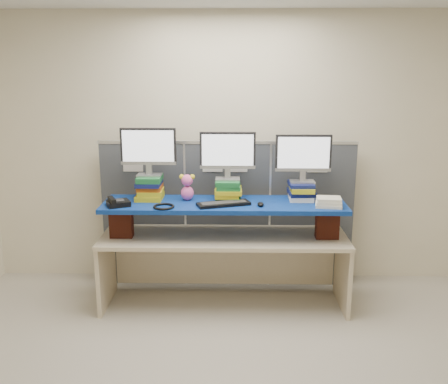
{
  "coord_description": "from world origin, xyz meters",
  "views": [
    {
      "loc": [
        0.06,
        -3.16,
        2.24
      ],
      "look_at": [
        -0.03,
        1.29,
        1.13
      ],
      "focal_mm": 40.0,
      "sensor_mm": 36.0,
      "label": 1
    }
  ],
  "objects_px": {
    "monitor_left": "(148,149)",
    "monitor_right": "(303,156)",
    "blue_board": "(224,205)",
    "monitor_center": "(228,153)",
    "keyboard": "(224,204)",
    "desk": "(224,250)",
    "desk_phone": "(118,203)"
  },
  "relations": [
    {
      "from": "monitor_center",
      "to": "desk_phone",
      "type": "bearing_deg",
      "value": -165.62
    },
    {
      "from": "desk_phone",
      "to": "monitor_center",
      "type": "bearing_deg",
      "value": -11.28
    },
    {
      "from": "desk_phone",
      "to": "blue_board",
      "type": "bearing_deg",
      "value": -17.63
    },
    {
      "from": "blue_board",
      "to": "desk_phone",
      "type": "relative_size",
      "value": 9.06
    },
    {
      "from": "blue_board",
      "to": "keyboard",
      "type": "height_order",
      "value": "keyboard"
    },
    {
      "from": "blue_board",
      "to": "monitor_left",
      "type": "relative_size",
      "value": 4.34
    },
    {
      "from": "monitor_right",
      "to": "keyboard",
      "type": "xyz_separation_m",
      "value": [
        -0.73,
        -0.22,
        -0.41
      ]
    },
    {
      "from": "monitor_right",
      "to": "keyboard",
      "type": "height_order",
      "value": "monitor_right"
    },
    {
      "from": "desk",
      "to": "monitor_right",
      "type": "xyz_separation_m",
      "value": [
        0.73,
        0.12,
        0.89
      ]
    },
    {
      "from": "desk",
      "to": "blue_board",
      "type": "relative_size",
      "value": 1.03
    },
    {
      "from": "blue_board",
      "to": "monitor_left",
      "type": "distance_m",
      "value": 0.87
    },
    {
      "from": "monitor_left",
      "to": "monitor_right",
      "type": "relative_size",
      "value": 1.0
    },
    {
      "from": "desk",
      "to": "monitor_right",
      "type": "bearing_deg",
      "value": 9.2
    },
    {
      "from": "blue_board",
      "to": "desk_phone",
      "type": "height_order",
      "value": "desk_phone"
    },
    {
      "from": "blue_board",
      "to": "keyboard",
      "type": "distance_m",
      "value": 0.1
    },
    {
      "from": "blue_board",
      "to": "monitor_center",
      "type": "distance_m",
      "value": 0.48
    },
    {
      "from": "keyboard",
      "to": "desk_phone",
      "type": "relative_size",
      "value": 2.04
    },
    {
      "from": "desk",
      "to": "blue_board",
      "type": "height_order",
      "value": "blue_board"
    },
    {
      "from": "keyboard",
      "to": "desk_phone",
      "type": "bearing_deg",
      "value": 163.79
    },
    {
      "from": "monitor_left",
      "to": "desk_phone",
      "type": "bearing_deg",
      "value": -135.01
    },
    {
      "from": "monitor_right",
      "to": "keyboard",
      "type": "bearing_deg",
      "value": -163.68
    },
    {
      "from": "desk",
      "to": "desk_phone",
      "type": "distance_m",
      "value": 1.09
    },
    {
      "from": "desk",
      "to": "desk_phone",
      "type": "xyz_separation_m",
      "value": [
        -0.96,
        -0.14,
        0.5
      ]
    },
    {
      "from": "monitor_right",
      "to": "monitor_center",
      "type": "bearing_deg",
      "value": -180.0
    },
    {
      "from": "desk",
      "to": "monitor_center",
      "type": "height_order",
      "value": "monitor_center"
    },
    {
      "from": "monitor_left",
      "to": "monitor_right",
      "type": "distance_m",
      "value": 1.44
    },
    {
      "from": "desk_phone",
      "to": "keyboard",
      "type": "bearing_deg",
      "value": -23.35
    },
    {
      "from": "desk",
      "to": "desk_phone",
      "type": "height_order",
      "value": "desk_phone"
    },
    {
      "from": "desk",
      "to": "monitor_left",
      "type": "height_order",
      "value": "monitor_left"
    },
    {
      "from": "monitor_center",
      "to": "desk_phone",
      "type": "height_order",
      "value": "monitor_center"
    },
    {
      "from": "monitor_left",
      "to": "monitor_right",
      "type": "bearing_deg",
      "value": -0.0
    },
    {
      "from": "monitor_center",
      "to": "keyboard",
      "type": "xyz_separation_m",
      "value": [
        -0.03,
        -0.21,
        -0.43
      ]
    }
  ]
}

